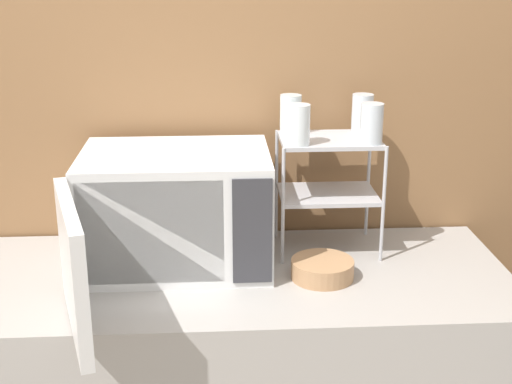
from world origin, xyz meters
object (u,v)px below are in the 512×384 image
(glass_back_left, at_px, (291,114))
(dish_rack, at_px, (329,170))
(glass_back_right, at_px, (362,113))
(bowl, at_px, (322,269))
(glass_front_right, at_px, (372,124))
(glass_front_left, at_px, (299,125))
(microwave, at_px, (172,211))

(glass_back_left, bearing_deg, dish_rack, -33.11)
(dish_rack, height_order, glass_back_right, glass_back_right)
(glass_back_left, bearing_deg, bowl, -77.14)
(glass_back_right, xyz_separation_m, glass_front_right, (-0.00, -0.13, 0.00))
(glass_front_left, distance_m, glass_back_left, 0.14)
(microwave, relative_size, glass_back_right, 6.85)
(microwave, bearing_deg, glass_front_right, 3.02)
(dish_rack, distance_m, glass_back_right, 0.20)
(microwave, xyz_separation_m, dish_rack, (0.45, 0.10, 0.08))
(glass_back_left, bearing_deg, glass_front_left, -87.03)
(glass_front_right, xyz_separation_m, glass_back_left, (-0.21, 0.14, 0.00))
(dish_rack, bearing_deg, glass_front_left, -144.98)
(microwave, height_order, glass_back_right, glass_back_right)
(glass_front_left, relative_size, bowl, 0.66)
(glass_front_left, bearing_deg, bowl, -67.95)
(microwave, xyz_separation_m, glass_back_left, (0.35, 0.17, 0.23))
(glass_front_left, height_order, glass_back_left, same)
(glass_front_left, relative_size, glass_back_left, 1.00)
(glass_front_left, xyz_separation_m, bowl, (0.06, -0.14, -0.37))
(microwave, distance_m, glass_front_right, 0.60)
(glass_back_right, bearing_deg, glass_front_left, -146.64)
(glass_back_left, xyz_separation_m, bowl, (0.06, -0.28, -0.37))
(glass_front_right, bearing_deg, microwave, -176.98)
(glass_front_left, bearing_deg, dish_rack, 35.02)
(glass_back_right, distance_m, bowl, 0.48)
(glass_back_right, xyz_separation_m, glass_back_left, (-0.21, 0.00, 0.00))
(microwave, xyz_separation_m, bowl, (0.41, -0.11, -0.14))
(microwave, xyz_separation_m, glass_back_right, (0.56, 0.16, 0.23))
(glass_back_left, bearing_deg, glass_back_right, -0.92)
(microwave, height_order, glass_back_left, glass_back_left)
(dish_rack, bearing_deg, glass_front_right, -33.00)
(microwave, height_order, glass_front_left, glass_front_left)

